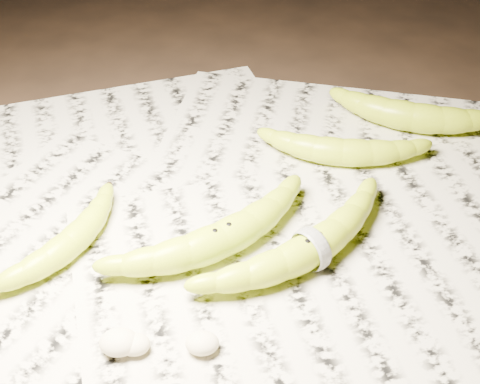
{
  "coord_description": "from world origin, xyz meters",
  "views": [
    {
      "loc": [
        -0.01,
        -0.58,
        0.53
      ],
      "look_at": [
        -0.0,
        0.0,
        0.05
      ],
      "focal_mm": 50.0,
      "sensor_mm": 36.0,
      "label": 1
    }
  ],
  "objects_px": {
    "banana_taped": "(311,247)",
    "banana_upper_b": "(413,115)",
    "banana_left_b": "(68,242)",
    "banana_center": "(221,237)",
    "banana_upper_a": "(343,150)"
  },
  "relations": [
    {
      "from": "banana_taped",
      "to": "banana_upper_b",
      "type": "distance_m",
      "value": 0.3
    },
    {
      "from": "banana_left_b",
      "to": "banana_taped",
      "type": "relative_size",
      "value": 0.71
    },
    {
      "from": "banana_left_b",
      "to": "banana_center",
      "type": "xyz_separation_m",
      "value": [
        0.17,
        -0.0,
        0.0
      ]
    },
    {
      "from": "banana_center",
      "to": "banana_taped",
      "type": "bearing_deg",
      "value": -41.63
    },
    {
      "from": "banana_left_b",
      "to": "banana_upper_a",
      "type": "xyz_separation_m",
      "value": [
        0.32,
        0.16,
        0.0
      ]
    },
    {
      "from": "banana_center",
      "to": "banana_taped",
      "type": "distance_m",
      "value": 0.1
    },
    {
      "from": "banana_center",
      "to": "banana_taped",
      "type": "relative_size",
      "value": 0.95
    },
    {
      "from": "banana_center",
      "to": "banana_upper_b",
      "type": "relative_size",
      "value": 1.12
    },
    {
      "from": "banana_center",
      "to": "banana_upper_b",
      "type": "height_order",
      "value": "same"
    },
    {
      "from": "banana_upper_b",
      "to": "banana_upper_a",
      "type": "bearing_deg",
      "value": -126.77
    },
    {
      "from": "banana_upper_a",
      "to": "banana_upper_b",
      "type": "bearing_deg",
      "value": 44.26
    },
    {
      "from": "banana_taped",
      "to": "banana_upper_a",
      "type": "xyz_separation_m",
      "value": [
        0.06,
        0.18,
        -0.0
      ]
    },
    {
      "from": "banana_upper_a",
      "to": "banana_left_b",
      "type": "bearing_deg",
      "value": -144.62
    },
    {
      "from": "banana_upper_a",
      "to": "banana_upper_b",
      "type": "height_order",
      "value": "banana_upper_b"
    },
    {
      "from": "banana_taped",
      "to": "banana_upper_a",
      "type": "distance_m",
      "value": 0.19
    }
  ]
}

